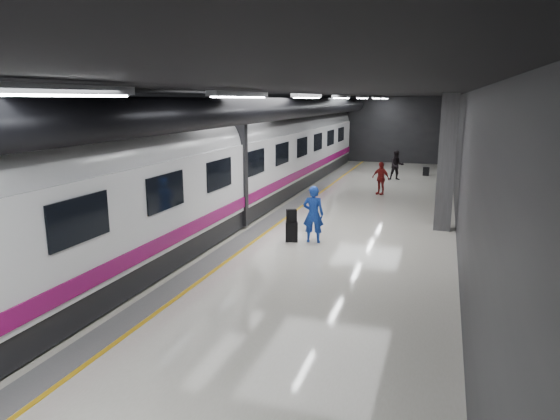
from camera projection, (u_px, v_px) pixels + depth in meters
The scene contains 9 objects.
ground at pixel (296, 233), 16.42m from camera, with size 40.00×40.00×0.00m, color silver.
platform_hall at pixel (297, 123), 16.62m from camera, with size 10.02×40.02×4.51m.
train at pixel (205, 166), 16.96m from camera, with size 3.05×38.00×4.05m.
traveler_main at pixel (313, 214), 15.16m from camera, with size 0.64×0.42×1.76m, color blue.
suitcase_main at pixel (292, 232), 15.35m from camera, with size 0.38×0.24×0.61m, color black.
shoulder_bag at pixel (291, 216), 15.23m from camera, with size 0.31×0.16×0.41m, color black.
traveler_far_a at pixel (397, 165), 27.03m from camera, with size 0.78×0.60×1.60m, color black.
traveler_far_b at pixel (381, 178), 22.90m from camera, with size 0.88×0.37×1.51m, color maroon.
suitcase_far at pixel (426, 171), 28.63m from camera, with size 0.33×0.22×0.49m, color black.
Camera 1 is at (4.45, -15.24, 4.30)m, focal length 32.00 mm.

